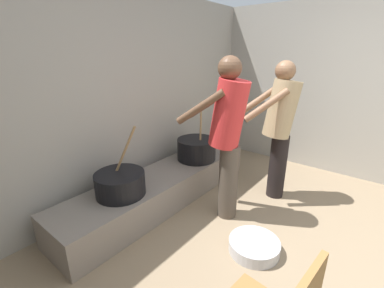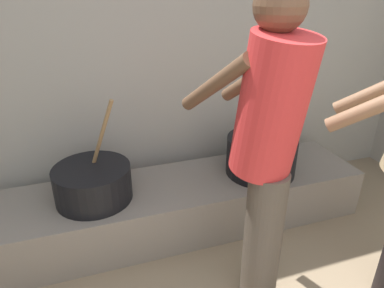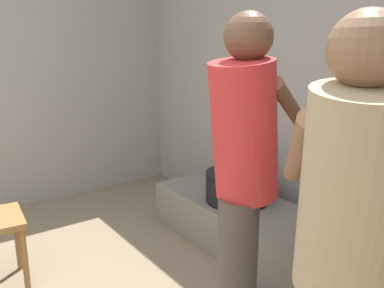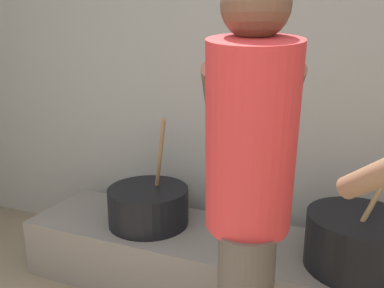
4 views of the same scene
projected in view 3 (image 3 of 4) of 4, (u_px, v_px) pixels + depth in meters
The scene contains 5 objects.
block_enclosure_rear at pixel (339, 94), 2.79m from camera, with size 4.90×0.20×2.35m, color #9E998E.
hearth_ledge at pixel (297, 252), 2.63m from camera, with size 2.60×0.60×0.35m, color slate.
cooking_pot_secondary at pixel (237, 186), 3.02m from camera, with size 0.48×0.48×0.68m.
cook_in_tan_shirt at pixel (348, 249), 1.18m from camera, with size 0.69×0.70×1.60m.
cook_in_red_shirt at pixel (244, 166), 1.87m from camera, with size 0.50×0.74×1.65m.
Camera 3 is at (1.65, 0.20, 1.50)m, focal length 37.19 mm.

